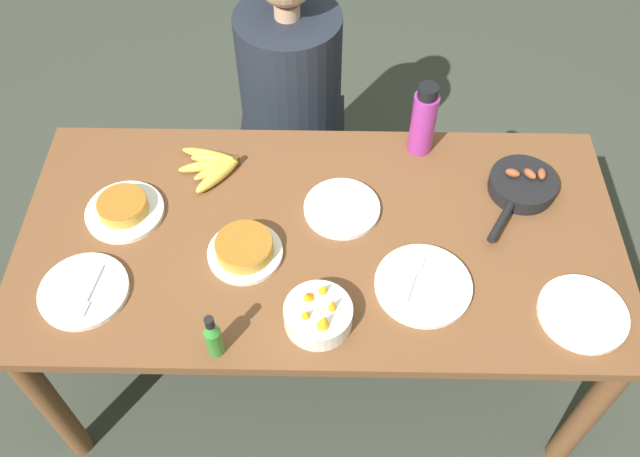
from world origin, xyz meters
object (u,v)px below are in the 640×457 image
(skillet, at_px, (522,186))
(person_figure, at_px, (292,123))
(empty_plate_far_left, at_px, (423,285))
(empty_plate_far_right, at_px, (84,291))
(frittata_plate_center, at_px, (245,249))
(empty_plate_mid_edge, at_px, (583,313))
(banana_bunch, at_px, (214,166))
(frittata_plate_side, at_px, (124,209))
(empty_plate_near_front, at_px, (342,208))
(hot_sauce_bottle, at_px, (213,337))
(fruit_bowl_mango, at_px, (318,315))
(water_bottle, at_px, (423,120))

(skillet, height_order, person_figure, person_figure)
(empty_plate_far_left, xyz_separation_m, empty_plate_far_right, (-0.91, -0.03, 0.00))
(frittata_plate_center, height_order, empty_plate_mid_edge, frittata_plate_center)
(empty_plate_far_right, height_order, person_figure, person_figure)
(banana_bunch, relative_size, person_figure, 0.17)
(skillet, distance_m, frittata_plate_side, 1.17)
(person_figure, bearing_deg, empty_plate_far_left, -65.65)
(empty_plate_near_front, xyz_separation_m, empty_plate_far_left, (0.22, -0.26, -0.00))
(skillet, bearing_deg, hot_sauce_bottle, -27.46)
(frittata_plate_center, height_order, empty_plate_near_front, frittata_plate_center)
(skillet, relative_size, person_figure, 0.27)
(empty_plate_near_front, distance_m, person_figure, 0.69)
(skillet, xyz_separation_m, empty_plate_far_right, (-1.23, -0.38, -0.02))
(hot_sauce_bottle, bearing_deg, person_figure, 82.75)
(empty_plate_far_right, bearing_deg, fruit_bowl_mango, -7.01)
(empty_plate_far_left, xyz_separation_m, hot_sauce_bottle, (-0.54, -0.20, 0.06))
(banana_bunch, bearing_deg, empty_plate_mid_edge, -25.99)
(banana_bunch, distance_m, water_bottle, 0.65)
(hot_sauce_bottle, bearing_deg, frittata_plate_side, 125.83)
(empty_plate_mid_edge, height_order, hot_sauce_bottle, hot_sauce_bottle)
(empty_plate_far_right, height_order, water_bottle, water_bottle)
(banana_bunch, distance_m, empty_plate_mid_edge, 1.14)
(empty_plate_near_front, height_order, fruit_bowl_mango, fruit_bowl_mango)
(fruit_bowl_mango, bearing_deg, empty_plate_far_left, 21.68)
(frittata_plate_side, relative_size, empty_plate_far_left, 0.87)
(person_figure, bearing_deg, empty_plate_mid_edge, -49.90)
(water_bottle, bearing_deg, empty_plate_far_left, -92.93)
(banana_bunch, relative_size, fruit_bowl_mango, 1.15)
(frittata_plate_side, bearing_deg, frittata_plate_center, -21.20)
(empty_plate_mid_edge, xyz_separation_m, fruit_bowl_mango, (-0.69, -0.03, 0.03))
(banana_bunch, relative_size, frittata_plate_side, 0.90)
(frittata_plate_side, distance_m, person_figure, 0.83)
(water_bottle, relative_size, person_figure, 0.21)
(empty_plate_near_front, relative_size, hot_sauce_bottle, 1.44)
(empty_plate_mid_edge, bearing_deg, frittata_plate_center, 168.79)
(banana_bunch, relative_size, empty_plate_mid_edge, 0.87)
(empty_plate_near_front, bearing_deg, banana_bunch, 158.44)
(frittata_plate_center, distance_m, frittata_plate_side, 0.39)
(skillet, height_order, empty_plate_far_left, skillet)
(banana_bunch, bearing_deg, skillet, -4.63)
(frittata_plate_center, xyz_separation_m, hot_sauce_bottle, (-0.05, -0.30, 0.04))
(frittata_plate_side, bearing_deg, banana_bunch, 36.28)
(skillet, relative_size, frittata_plate_center, 1.53)
(empty_plate_far_right, relative_size, fruit_bowl_mango, 1.35)
(skillet, xyz_separation_m, empty_plate_near_front, (-0.53, -0.08, -0.02))
(skillet, bearing_deg, banana_bunch, -64.48)
(skillet, xyz_separation_m, person_figure, (-0.72, 0.54, -0.27))
(empty_plate_near_front, bearing_deg, hot_sauce_bottle, -124.63)
(frittata_plate_side, distance_m, empty_plate_near_front, 0.64)
(water_bottle, bearing_deg, frittata_plate_side, -162.26)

